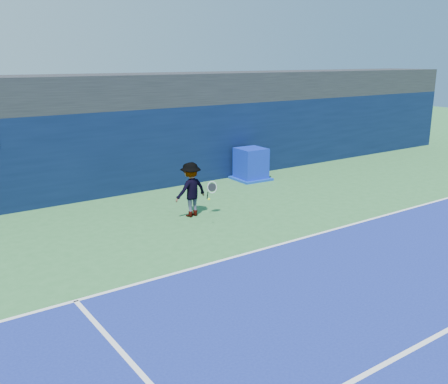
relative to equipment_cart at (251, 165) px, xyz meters
The scene contains 8 objects.
ground 10.28m from the equipment_cart, 115.69° to the right, with size 80.00×80.00×0.00m, color #327039.
baseline 7.70m from the equipment_cart, 125.44° to the right, with size 24.00×0.10×0.01m, color white.
service_line 12.11m from the equipment_cart, 111.58° to the right, with size 24.00×0.10×0.01m, color white.
stadium_band 5.83m from the equipment_cart, 153.21° to the left, with size 36.00×3.00×1.20m, color black.
back_wall_assembly 4.72m from the equipment_cart, 164.37° to the left, with size 36.00×1.03×3.00m.
equipment_cart is the anchor object (origin of this frame).
tennis_player 5.33m from the equipment_cart, 148.68° to the right, with size 1.33×0.77×1.70m.
tennis_ball 6.20m from the equipment_cart, 139.52° to the right, with size 0.07×0.07×0.07m.
Camera 1 is at (-7.85, -6.23, 4.75)m, focal length 40.00 mm.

